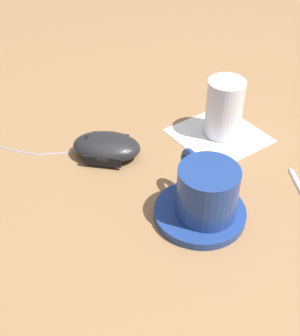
{
  "coord_description": "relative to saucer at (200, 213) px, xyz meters",
  "views": [
    {
      "loc": [
        -0.44,
        0.23,
        0.46
      ],
      "look_at": [
        0.04,
        0.04,
        0.03
      ],
      "focal_mm": 50.0,
      "sensor_mm": 36.0,
      "label": 1
    }
  ],
  "objects": [
    {
      "name": "ground_plane",
      "position": [
        0.04,
        -0.01,
        -0.01
      ],
      "size": [
        3.0,
        3.0,
        0.0
      ],
      "primitive_type": "plane",
      "color": "olive"
    },
    {
      "name": "saucer",
      "position": [
        0.0,
        0.0,
        0.0
      ],
      "size": [
        0.13,
        0.13,
        0.01
      ],
      "primitive_type": "cylinder",
      "color": "navy",
      "rests_on": "ground"
    },
    {
      "name": "computer_mouse",
      "position": [
        0.17,
        0.08,
        0.01
      ],
      "size": [
        0.11,
        0.13,
        0.04
      ],
      "color": "black",
      "rests_on": "ground"
    },
    {
      "name": "coffee_cup",
      "position": [
        -0.0,
        -0.0,
        0.04
      ],
      "size": [
        0.11,
        0.08,
        0.07
      ],
      "color": "navy",
      "rests_on": "saucer"
    },
    {
      "name": "napkin_under_glass",
      "position": [
        0.16,
        -0.11,
        -0.0
      ],
      "size": [
        0.16,
        0.16,
        0.0
      ],
      "primitive_type": "cube",
      "rotation": [
        0.0,
        0.0,
        0.24
      ],
      "color": "white",
      "rests_on": "ground"
    },
    {
      "name": "drinking_glass",
      "position": [
        0.16,
        -0.12,
        0.04
      ],
      "size": [
        0.06,
        0.06,
        0.1
      ],
      "primitive_type": "cylinder",
      "color": "silver",
      "rests_on": "napkin_under_glass"
    }
  ]
}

